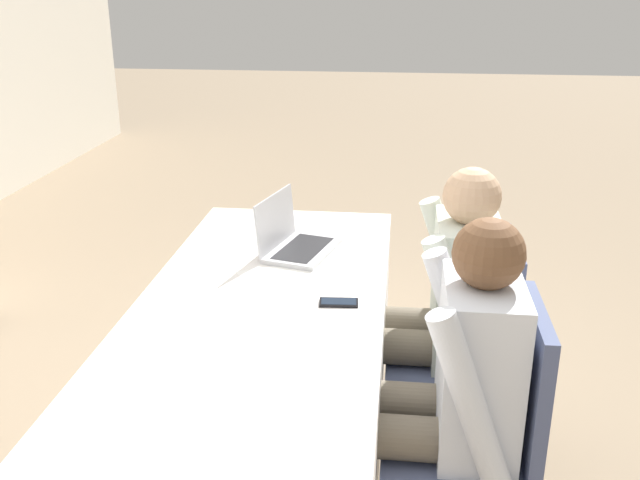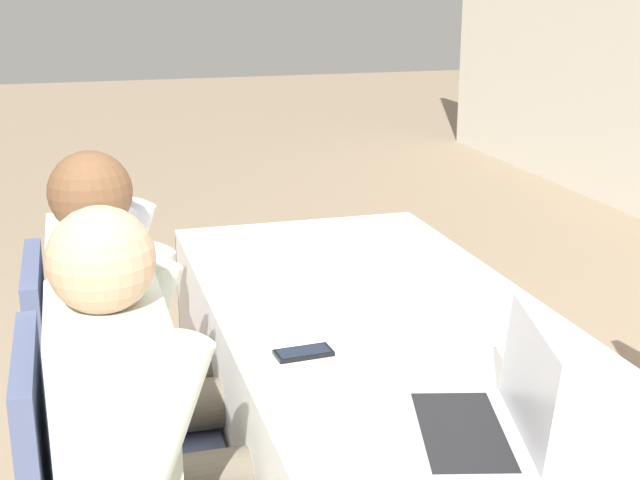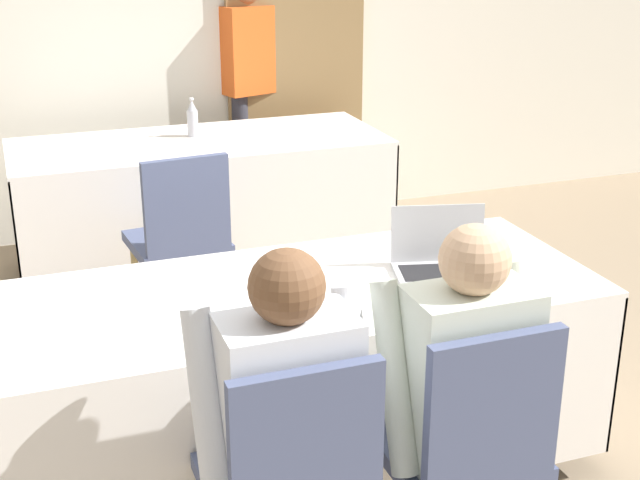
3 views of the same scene
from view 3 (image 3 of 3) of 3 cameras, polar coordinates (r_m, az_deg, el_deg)
The scene contains 15 objects.
ground_plane at distance 3.43m, azimuth -1.25°, elevation -14.62°, with size 24.00×24.00×0.00m, color gray.
wall_back at distance 5.68m, azimuth -11.20°, elevation 13.81°, with size 12.00×0.06×2.70m.
curtain_panel at distance 5.85m, azimuth -1.56°, elevation 14.12°, with size 0.92×0.04×2.65m.
conference_table_near at distance 3.13m, azimuth -1.33°, elevation -5.99°, with size 2.08×0.84×0.75m.
conference_table_far at distance 5.13m, azimuth -7.64°, elevation 4.47°, with size 2.08×0.84×0.75m.
laptop at distance 3.19m, azimuth 7.79°, elevation -1.39°, with size 0.39×0.32×0.23m.
cell_phone at distance 2.85m, azimuth 1.55°, elevation -4.84°, with size 0.07×0.13×0.01m.
paper_beside_laptop at distance 3.13m, azimuth 8.03°, elevation -2.72°, with size 0.25×0.32×0.00m.
paper_centre_table at distance 3.12m, azimuth 3.55°, elevation -2.68°, with size 0.32×0.36×0.00m.
water_bottle at distance 5.15m, azimuth -8.17°, elevation 7.66°, with size 0.06×0.06×0.22m.
chair_near_right at distance 2.69m, azimuth 9.42°, elevation -12.74°, with size 0.44×0.44×0.92m.
chair_far_spare at distance 4.30m, azimuth -8.89°, elevation 0.37°, with size 0.48×0.48×0.92m.
person_checkered_shirt at distance 2.50m, azimuth -2.58°, elevation -10.93°, with size 0.50×0.52×1.18m.
person_white_shirt at distance 2.68m, azimuth 8.53°, elevation -8.77°, with size 0.50×0.52×1.18m.
person_red_shirt at distance 5.85m, azimuth -4.60°, elevation 9.97°, with size 0.38×0.29×1.59m.
Camera 3 is at (-0.89, -2.66, 1.97)m, focal length 50.00 mm.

